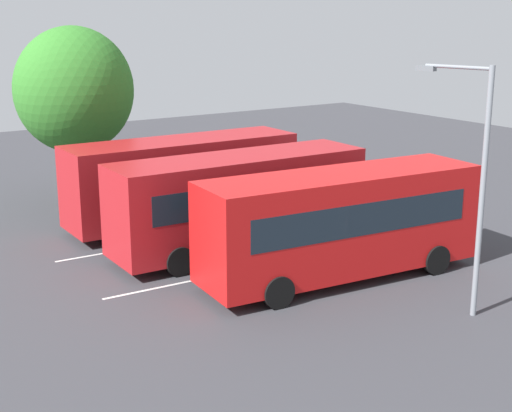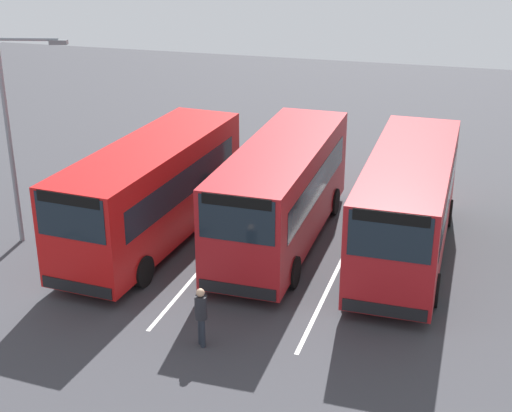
{
  "view_description": "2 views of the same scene",
  "coord_description": "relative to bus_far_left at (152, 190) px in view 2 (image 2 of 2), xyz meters",
  "views": [
    {
      "loc": [
        -13.96,
        -21.53,
        8.28
      ],
      "look_at": [
        -0.11,
        -0.93,
        1.78
      ],
      "focal_mm": 52.29,
      "sensor_mm": 36.0,
      "label": 1
    },
    {
      "loc": [
        22.05,
        5.26,
        10.74
      ],
      "look_at": [
        -0.04,
        -1.01,
        1.34
      ],
      "focal_mm": 52.18,
      "sensor_mm": 36.0,
      "label": 2
    }
  ],
  "objects": [
    {
      "name": "bus_far_left",
      "position": [
        0.0,
        0.0,
        0.0
      ],
      "size": [
        9.5,
        3.3,
        3.44
      ],
      "rotation": [
        0.0,
        0.0,
        -0.09
      ],
      "color": "red",
      "rests_on": "ground"
    },
    {
      "name": "pedestrian",
      "position": [
        5.62,
        3.73,
        -0.9
      ],
      "size": [
        0.45,
        0.45,
        1.67
      ],
      "rotation": [
        0.0,
        0.0,
        2.29
      ],
      "color": "#232833",
      "rests_on": "ground"
    },
    {
      "name": "street_lamp",
      "position": [
        1.11,
        -4.17,
        2.14
      ],
      "size": [
        0.67,
        2.27,
        6.94
      ],
      "rotation": [
        0.0,
        0.0,
        1.79
      ],
      "color": "gray",
      "rests_on": "ground"
    },
    {
      "name": "bus_center_left",
      "position": [
        -1.12,
        4.16,
        0.0
      ],
      "size": [
        9.38,
        2.84,
        3.44
      ],
      "rotation": [
        0.0,
        0.0,
        -0.03
      ],
      "color": "#AD191E",
      "rests_on": "ground"
    },
    {
      "name": "lane_stripe_inner_left",
      "position": [
        -0.83,
        6.42,
        -1.88
      ],
      "size": [
        12.43,
        0.56,
        0.01
      ],
      "primitive_type": "cube",
      "rotation": [
        0.0,
        0.0,
        -0.04
      ],
      "color": "silver",
      "rests_on": "ground"
    },
    {
      "name": "lane_stripe_outer_left",
      "position": [
        -0.83,
        2.3,
        -1.88
      ],
      "size": [
        12.43,
        0.56,
        0.01
      ],
      "primitive_type": "cube",
      "rotation": [
        0.0,
        0.0,
        -0.04
      ],
      "color": "silver",
      "rests_on": "ground"
    },
    {
      "name": "ground_plane",
      "position": [
        -0.83,
        4.36,
        -1.88
      ],
      "size": [
        63.78,
        63.78,
        0.0
      ],
      "primitive_type": "plane",
      "color": "#38383D"
    },
    {
      "name": "bus_center_right",
      "position": [
        -1.14,
        8.29,
        0.0
      ],
      "size": [
        9.37,
        2.81,
        3.44
      ],
      "rotation": [
        0.0,
        0.0,
        -0.02
      ],
      "color": "#AD191E",
      "rests_on": "ground"
    }
  ]
}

